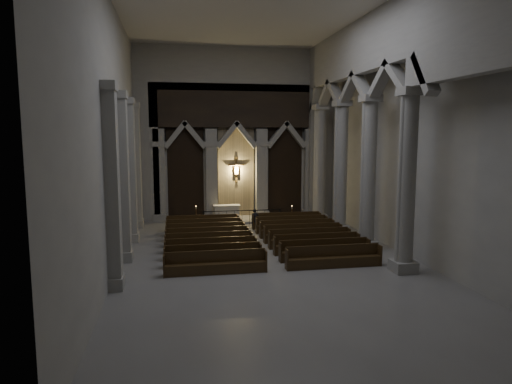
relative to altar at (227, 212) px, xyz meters
The scene contains 11 objects.
room 12.86m from the altar, 85.59° to the right, with size 24.00×24.10×12.00m.
sanctuary_wall 6.09m from the altar, 42.53° to the left, with size 14.00×0.77×12.00m.
right_arcade 13.46m from the altar, 56.16° to the right, with size 1.00×24.00×12.00m.
left_pilasters 9.93m from the altar, 129.14° to the right, with size 0.60×13.00×8.03m.
sanctuary_step 1.01m from the altar, 11.74° to the right, with size 8.50×2.60×0.15m, color #9D9B93.
altar is the anchor object (origin of this frame).
altar_rail 1.95m from the altar, 64.81° to the right, with size 5.26×0.09×1.03m.
candle_stand_left 2.41m from the altar, 154.99° to the right, with size 0.21×0.21×1.27m.
candle_stand_right 4.62m from the altar, 22.79° to the right, with size 0.21×0.21×1.22m.
pews 7.68m from the altar, 83.78° to the right, with size 9.90×9.36×1.00m.
worshipper 3.64m from the altar, 66.80° to the right, with size 0.48×0.32×1.32m, color black.
Camera 1 is at (-4.40, -20.62, 6.10)m, focal length 32.00 mm.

